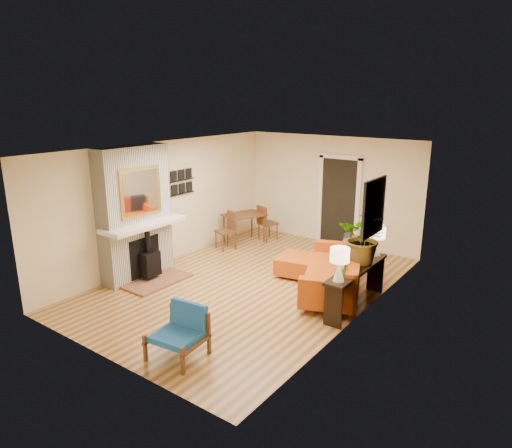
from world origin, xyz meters
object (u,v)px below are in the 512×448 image
object	(u,v)px
sofa	(338,272)
ottoman	(298,264)
lamp_far	(377,237)
houseplant	(365,237)
blue_chair	(181,329)
console_table	(357,276)
lamp_near	(339,260)
dining_table	(246,220)

from	to	relation	value
sofa	ottoman	world-z (taller)	sofa
sofa	lamp_far	distance (m)	0.94
lamp_far	houseplant	xyz separation A→B (m)	(-0.01, -0.52, 0.13)
sofa	blue_chair	bearing A→B (deg)	-104.05
console_table	lamp_near	xyz separation A→B (m)	(0.00, -0.71, 0.49)
ottoman	houseplant	xyz separation A→B (m)	(1.55, -0.43, 0.97)
dining_table	lamp_near	xyz separation A→B (m)	(3.65, -2.40, 0.48)
sofa	ottoman	distance (m)	1.07
sofa	lamp_near	size ratio (longest dim) A/B	4.48
dining_table	lamp_near	size ratio (longest dim) A/B	3.12
dining_table	lamp_near	world-z (taller)	lamp_near
lamp_far	console_table	bearing A→B (deg)	-90.00
ottoman	blue_chair	size ratio (longest dim) A/B	1.19
ottoman	console_table	bearing A→B (deg)	-23.82
console_table	lamp_far	bearing A→B (deg)	90.00
lamp_near	lamp_far	distance (m)	1.49
ottoman	lamp_near	distance (m)	2.25
dining_table	lamp_far	world-z (taller)	lamp_far
ottoman	dining_table	world-z (taller)	dining_table
console_table	houseplant	world-z (taller)	houseplant
sofa	houseplant	world-z (taller)	houseplant
sofa	dining_table	distance (m)	3.38
sofa	blue_chair	distance (m)	3.30
ottoman	houseplant	world-z (taller)	houseplant
lamp_near	sofa	bearing A→B (deg)	115.84
blue_chair	dining_table	xyz separation A→B (m)	(-2.31, 4.49, 0.20)
blue_chair	dining_table	distance (m)	5.06
ottoman	dining_table	distance (m)	2.35
blue_chair	lamp_far	bearing A→B (deg)	69.46
sofa	console_table	size ratio (longest dim) A/B	1.31
console_table	houseplant	xyz separation A→B (m)	(-0.01, 0.26, 0.61)
ottoman	lamp_near	xyz separation A→B (m)	(1.56, -1.40, 0.84)
dining_table	lamp_near	bearing A→B (deg)	-33.35
blue_chair	lamp_near	distance (m)	2.57
sofa	console_table	bearing A→B (deg)	-36.83
houseplant	console_table	bearing A→B (deg)	-87.77
lamp_far	sofa	bearing A→B (deg)	-145.09
lamp_far	lamp_near	bearing A→B (deg)	-90.00
console_table	lamp_far	distance (m)	0.92
dining_table	lamp_far	bearing A→B (deg)	-14.07
houseplant	lamp_near	bearing A→B (deg)	-89.41
ottoman	lamp_near	world-z (taller)	lamp_near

